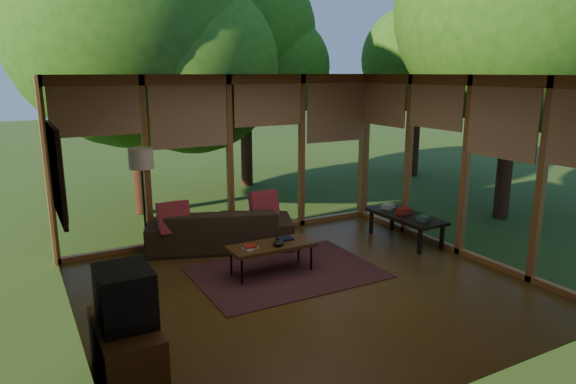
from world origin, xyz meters
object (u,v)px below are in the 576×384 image
sofa (220,228)px  side_console (406,217)px  floor_lamp (141,165)px  television (125,296)px  media_cabinet (127,354)px  coffee_table (272,247)px

sofa → side_console: bearing=177.5°
floor_lamp → television: bearing=-106.0°
media_cabinet → television: television is taller
sofa → television: size_ratio=4.11×
television → floor_lamp: floor_lamp is taller
media_cabinet → coffee_table: (2.31, 1.71, 0.09)m
media_cabinet → floor_lamp: (0.96, 3.27, 1.11)m
media_cabinet → side_console: media_cabinet is taller
sofa → coffee_table: (0.23, -1.34, 0.06)m
television → floor_lamp: 3.44m
sofa → coffee_table: sofa is taller
media_cabinet → coffee_table: media_cabinet is taller
coffee_table → floor_lamp: bearing=130.8°
media_cabinet → side_console: 5.23m
media_cabinet → television: 0.55m
television → coffee_table: television is taller
sofa → floor_lamp: bearing=8.6°
media_cabinet → floor_lamp: bearing=73.6°
sofa → television: (-2.05, -3.05, 0.52)m
television → coffee_table: 2.89m
coffee_table → sofa: bearing=99.9°
coffee_table → side_console: side_console is taller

